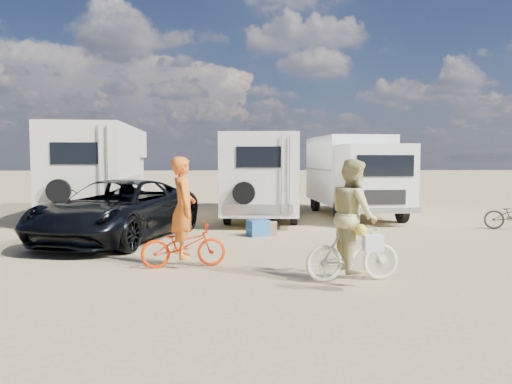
{
  "coord_description": "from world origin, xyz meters",
  "views": [
    {
      "loc": [
        -0.77,
        -10.45,
        2.08
      ],
      "look_at": [
        -0.21,
        0.76,
        1.3
      ],
      "focal_mm": 34.51,
      "sensor_mm": 36.0,
      "label": 1
    }
  ],
  "objects_px": {
    "rider_woman": "(353,226)",
    "crate": "(269,228)",
    "bike_man": "(184,245)",
    "dark_suv": "(118,210)",
    "box_truck": "(355,176)",
    "cooler": "(258,228)",
    "bike_woman": "(353,253)",
    "rider_man": "(183,217)",
    "rv_left": "(100,172)",
    "rv_main": "(263,177)"
  },
  "relations": [
    {
      "from": "rider_woman",
      "to": "crate",
      "type": "bearing_deg",
      "value": 5.35
    },
    {
      "from": "bike_man",
      "to": "crate",
      "type": "bearing_deg",
      "value": -36.02
    },
    {
      "from": "dark_suv",
      "to": "bike_man",
      "type": "bearing_deg",
      "value": -41.76
    },
    {
      "from": "dark_suv",
      "to": "box_truck",
      "type": "bearing_deg",
      "value": 49.81
    },
    {
      "from": "box_truck",
      "to": "rider_woman",
      "type": "xyz_separation_m",
      "value": [
        -2.34,
        -9.15,
        -0.48
      ]
    },
    {
      "from": "cooler",
      "to": "bike_woman",
      "type": "bearing_deg",
      "value": -99.19
    },
    {
      "from": "rider_man",
      "to": "rv_left",
      "type": "bearing_deg",
      "value": 14.76
    },
    {
      "from": "cooler",
      "to": "rider_woman",
      "type": "bearing_deg",
      "value": -99.19
    },
    {
      "from": "crate",
      "to": "cooler",
      "type": "bearing_deg",
      "value": -147.51
    },
    {
      "from": "rv_main",
      "to": "cooler",
      "type": "distance_m",
      "value": 4.51
    },
    {
      "from": "rider_man",
      "to": "cooler",
      "type": "xyz_separation_m",
      "value": [
        1.62,
        3.66,
        -0.75
      ]
    },
    {
      "from": "bike_man",
      "to": "bike_woman",
      "type": "xyz_separation_m",
      "value": [
        2.95,
        -1.23,
        0.07
      ]
    },
    {
      "from": "rv_left",
      "to": "crate",
      "type": "xyz_separation_m",
      "value": [
        5.62,
        -4.36,
        -1.41
      ]
    },
    {
      "from": "rv_main",
      "to": "rv_left",
      "type": "height_order",
      "value": "rv_left"
    },
    {
      "from": "box_truck",
      "to": "crate",
      "type": "xyz_separation_m",
      "value": [
        -3.37,
        -4.06,
        -1.26
      ]
    },
    {
      "from": "bike_woman",
      "to": "rider_man",
      "type": "relative_size",
      "value": 0.84
    },
    {
      "from": "cooler",
      "to": "crate",
      "type": "distance_m",
      "value": 0.37
    },
    {
      "from": "rv_main",
      "to": "crate",
      "type": "distance_m",
      "value": 4.32
    },
    {
      "from": "rv_left",
      "to": "bike_woman",
      "type": "relative_size",
      "value": 4.16
    },
    {
      "from": "box_truck",
      "to": "rv_main",
      "type": "bearing_deg",
      "value": 176.36
    },
    {
      "from": "dark_suv",
      "to": "bike_woman",
      "type": "xyz_separation_m",
      "value": [
        4.91,
        -4.43,
        -0.27
      ]
    },
    {
      "from": "rv_main",
      "to": "rider_woman",
      "type": "relative_size",
      "value": 3.74
    },
    {
      "from": "rv_main",
      "to": "dark_suv",
      "type": "bearing_deg",
      "value": -124.18
    },
    {
      "from": "rider_man",
      "to": "dark_suv",
      "type": "bearing_deg",
      "value": 22.03
    },
    {
      "from": "bike_woman",
      "to": "cooler",
      "type": "xyz_separation_m",
      "value": [
        -1.33,
        4.89,
        -0.27
      ]
    },
    {
      "from": "rv_main",
      "to": "rider_woman",
      "type": "height_order",
      "value": "rv_main"
    },
    {
      "from": "bike_woman",
      "to": "box_truck",
      "type": "bearing_deg",
      "value": -20.39
    },
    {
      "from": "rider_woman",
      "to": "cooler",
      "type": "relative_size",
      "value": 3.56
    },
    {
      "from": "rider_man",
      "to": "bike_woman",
      "type": "bearing_deg",
      "value": -122.14
    },
    {
      "from": "bike_man",
      "to": "cooler",
      "type": "xyz_separation_m",
      "value": [
        1.62,
        3.66,
        -0.21
      ]
    },
    {
      "from": "rv_left",
      "to": "box_truck",
      "type": "xyz_separation_m",
      "value": [
        8.99,
        -0.3,
        -0.15
      ]
    },
    {
      "from": "rv_left",
      "to": "bike_woman",
      "type": "bearing_deg",
      "value": -57.9
    },
    {
      "from": "rv_main",
      "to": "crate",
      "type": "height_order",
      "value": "rv_main"
    },
    {
      "from": "dark_suv",
      "to": "cooler",
      "type": "bearing_deg",
      "value": 24.1
    },
    {
      "from": "rv_main",
      "to": "dark_suv",
      "type": "relative_size",
      "value": 1.3
    },
    {
      "from": "rv_left",
      "to": "dark_suv",
      "type": "distance_m",
      "value": 5.37
    },
    {
      "from": "bike_man",
      "to": "cooler",
      "type": "bearing_deg",
      "value": -33.33
    },
    {
      "from": "dark_suv",
      "to": "bike_woman",
      "type": "distance_m",
      "value": 6.62
    },
    {
      "from": "rider_woman",
      "to": "rv_main",
      "type": "bearing_deg",
      "value": -0.28
    },
    {
      "from": "cooler",
      "to": "bike_man",
      "type": "bearing_deg",
      "value": -138.3
    },
    {
      "from": "rv_left",
      "to": "bike_man",
      "type": "height_order",
      "value": "rv_left"
    },
    {
      "from": "rv_main",
      "to": "bike_woman",
      "type": "distance_m",
      "value": 9.31
    },
    {
      "from": "rv_left",
      "to": "box_truck",
      "type": "distance_m",
      "value": 8.99
    },
    {
      "from": "rider_woman",
      "to": "crate",
      "type": "xyz_separation_m",
      "value": [
        -1.02,
        5.09,
        -0.78
      ]
    },
    {
      "from": "rider_man",
      "to": "box_truck",
      "type": "bearing_deg",
      "value": -43.23
    },
    {
      "from": "dark_suv",
      "to": "cooler",
      "type": "height_order",
      "value": "dark_suv"
    },
    {
      "from": "box_truck",
      "to": "dark_suv",
      "type": "bearing_deg",
      "value": -149.33
    },
    {
      "from": "rider_woman",
      "to": "dark_suv",
      "type": "bearing_deg",
      "value": 41.9
    },
    {
      "from": "dark_suv",
      "to": "crate",
      "type": "bearing_deg",
      "value": 26.36
    },
    {
      "from": "box_truck",
      "to": "bike_man",
      "type": "xyz_separation_m",
      "value": [
        -5.29,
        -7.92,
        -1.01
      ]
    }
  ]
}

